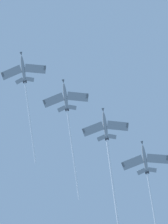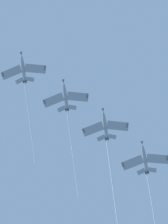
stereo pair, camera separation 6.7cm
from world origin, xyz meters
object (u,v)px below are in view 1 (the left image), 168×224
(jet_lead, at_px, (25,85))
(jet_fourth, at_px, (148,180))
(jet_third, at_px, (109,157))
(jet_second, at_px, (68,114))

(jet_lead, relative_size, jet_fourth, 0.86)
(jet_lead, bearing_deg, jet_fourth, -97.02)
(jet_third, distance_m, jet_fourth, 18.60)
(jet_third, bearing_deg, jet_lead, 86.21)
(jet_second, relative_size, jet_third, 0.88)
(jet_second, height_order, jet_fourth, jet_second)
(jet_second, distance_m, jet_fourth, 43.71)
(jet_lead, distance_m, jet_second, 22.38)
(jet_fourth, bearing_deg, jet_third, 74.70)
(jet_second, bearing_deg, jet_third, -88.41)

